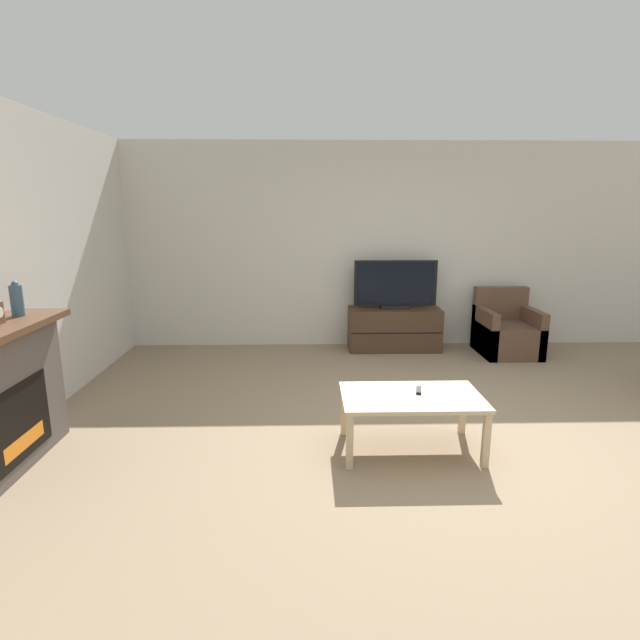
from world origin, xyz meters
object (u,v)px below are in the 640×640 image
(mantel_vase_right, at_px, (17,300))
(armchair, at_px, (506,332))
(remote, at_px, (419,390))
(tv_stand, at_px, (394,329))
(tv, at_px, (395,286))
(coffee_table, at_px, (411,402))

(mantel_vase_right, distance_m, armchair, 5.43)
(remote, bearing_deg, armchair, 69.12)
(tv_stand, relative_size, armchair, 1.44)
(mantel_vase_right, bearing_deg, remote, -1.67)
(remote, bearing_deg, tv, 97.07)
(mantel_vase_right, xyz_separation_m, tv_stand, (3.33, 2.68, -0.90))
(tv_stand, height_order, tv, tv)
(tv, relative_size, coffee_table, 1.01)
(tv, distance_m, remote, 2.81)
(tv, xyz_separation_m, armchair, (1.42, -0.22, -0.58))
(armchair, distance_m, remote, 3.07)
(tv, height_order, remote, tv)
(mantel_vase_right, relative_size, coffee_table, 0.25)
(mantel_vase_right, bearing_deg, coffee_table, -3.19)
(mantel_vase_right, relative_size, armchair, 0.32)
(coffee_table, bearing_deg, armchair, 55.83)
(tv_stand, distance_m, remote, 2.79)
(mantel_vase_right, xyz_separation_m, coffee_table, (2.97, -0.17, -0.78))
(coffee_table, xyz_separation_m, remote, (0.07, 0.08, 0.06))
(tv_stand, relative_size, coffee_table, 1.12)
(tv_stand, height_order, remote, tv_stand)
(tv_stand, xyz_separation_m, armchair, (1.42, -0.22, -0.00))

